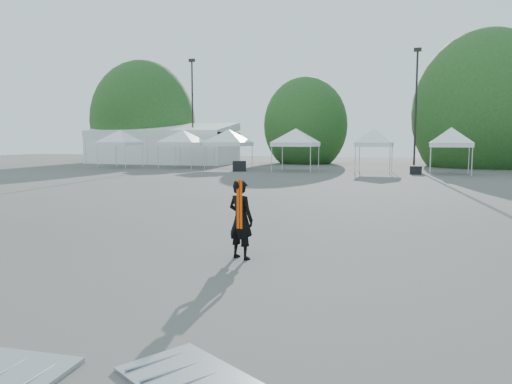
% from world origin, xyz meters
% --- Properties ---
extents(ground, '(120.00, 120.00, 0.00)m').
position_xyz_m(ground, '(0.00, 0.00, 0.00)').
color(ground, '#474442').
rests_on(ground, ground).
extents(marquee, '(15.00, 6.25, 4.23)m').
position_xyz_m(marquee, '(-22.00, 35.00, 1.97)').
color(marquee, white).
rests_on(marquee, ground).
extents(light_pole_west, '(0.60, 0.25, 10.30)m').
position_xyz_m(light_pole_west, '(-18.00, 34.00, 5.77)').
color(light_pole_west, black).
rests_on(light_pole_west, ground).
extents(light_pole_east, '(0.60, 0.25, 9.80)m').
position_xyz_m(light_pole_east, '(3.00, 32.00, 5.52)').
color(light_pole_east, black).
rests_on(light_pole_east, ground).
extents(tree_far_w, '(4.80, 4.80, 7.30)m').
position_xyz_m(tree_far_w, '(-26.00, 38.00, 4.54)').
color(tree_far_w, '#382314').
rests_on(tree_far_w, ground).
extents(tree_mid_w, '(4.16, 4.16, 6.33)m').
position_xyz_m(tree_mid_w, '(-8.00, 40.00, 3.93)').
color(tree_mid_w, '#382314').
rests_on(tree_mid_w, ground).
extents(tree_mid_e, '(5.12, 5.12, 7.79)m').
position_xyz_m(tree_mid_e, '(9.00, 39.00, 4.84)').
color(tree_mid_e, '#382314').
rests_on(tree_mid_e, ground).
extents(tent_a, '(4.23, 4.23, 3.88)m').
position_xyz_m(tent_a, '(-21.86, 27.27, 3.06)').
color(tent_a, silver).
rests_on(tent_a, ground).
extents(tent_b, '(4.74, 4.74, 3.88)m').
position_xyz_m(tent_b, '(-16.40, 28.69, 3.06)').
color(tent_b, silver).
rests_on(tent_b, ground).
extents(tent_c, '(4.65, 4.65, 3.88)m').
position_xyz_m(tent_c, '(-11.83, 28.13, 3.06)').
color(tent_c, silver).
rests_on(tent_c, ground).
extents(tent_d, '(4.57, 4.57, 3.88)m').
position_xyz_m(tent_d, '(-5.77, 27.08, 3.06)').
color(tent_d, silver).
rests_on(tent_d, ground).
extents(tent_e, '(3.77, 3.77, 3.88)m').
position_xyz_m(tent_e, '(0.21, 27.36, 3.06)').
color(tent_e, silver).
rests_on(tent_e, ground).
extents(tent_f, '(4.04, 4.04, 3.88)m').
position_xyz_m(tent_f, '(5.54, 27.09, 3.06)').
color(tent_f, silver).
rests_on(tent_f, ground).
extents(man, '(0.70, 0.58, 1.65)m').
position_xyz_m(man, '(0.27, -1.49, 0.83)').
color(man, black).
rests_on(man, ground).
extents(crate_west, '(1.23, 1.09, 0.80)m').
position_xyz_m(crate_west, '(-9.84, 25.37, 0.40)').
color(crate_west, black).
rests_on(crate_west, ground).
extents(crate_mid, '(0.82, 0.65, 0.61)m').
position_xyz_m(crate_mid, '(3.25, 26.16, 0.30)').
color(crate_mid, black).
rests_on(crate_mid, ground).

